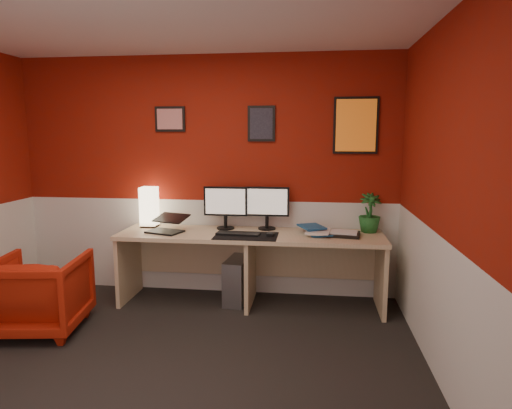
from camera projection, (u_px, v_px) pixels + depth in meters
name	position (u px, v px, depth m)	size (l,w,h in m)	color
ground	(151.00, 374.00, 3.16)	(4.00, 3.50, 0.01)	black
ceiling	(137.00, 4.00, 2.77)	(4.00, 3.50, 0.01)	white
wall_back	(206.00, 177.00, 4.68)	(4.00, 0.01, 2.50)	maroon
wall_right	(457.00, 207.00, 2.72)	(0.01, 3.50, 2.50)	maroon
wainscot_back	(207.00, 246.00, 4.79)	(4.00, 0.01, 1.00)	silver
wainscot_right	(448.00, 323.00, 2.84)	(0.01, 3.50, 1.00)	silver
desk	(250.00, 269.00, 4.42)	(2.60, 0.65, 0.73)	tan
shoji_lamp	(149.00, 208.00, 4.64)	(0.16, 0.16, 0.40)	#FFE5B2
laptop	(164.00, 222.00, 4.38)	(0.33, 0.23, 0.22)	black
monitor_left	(225.00, 201.00, 4.52)	(0.45, 0.06, 0.58)	black
monitor_right	(267.00, 201.00, 4.50)	(0.45, 0.06, 0.58)	black
desk_mat	(246.00, 236.00, 4.24)	(0.60, 0.38, 0.01)	black
keyboard	(238.00, 234.00, 4.28)	(0.42, 0.14, 0.02)	black
mouse	(270.00, 234.00, 4.22)	(0.06, 0.10, 0.03)	black
book_bottom	(309.00, 233.00, 4.31)	(0.24, 0.32, 0.03)	#1C5183
book_middle	(307.00, 231.00, 4.30)	(0.22, 0.30, 0.02)	silver
book_top	(302.00, 228.00, 4.31)	(0.21, 0.28, 0.03)	#1C5183
zen_tray	(341.00, 234.00, 4.26)	(0.35, 0.25, 0.03)	black
potted_plant	(370.00, 213.00, 4.39)	(0.22, 0.22, 0.39)	#19591E
pc_tower	(238.00, 280.00, 4.51)	(0.20, 0.45, 0.45)	#99999E
armchair	(40.00, 293.00, 3.83)	(0.71, 0.73, 0.67)	#A81C09
art_left	(170.00, 119.00, 4.62)	(0.32, 0.02, 0.26)	red
art_center	(261.00, 124.00, 4.51)	(0.28, 0.02, 0.36)	black
art_right	(356.00, 125.00, 4.39)	(0.44, 0.02, 0.56)	orange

